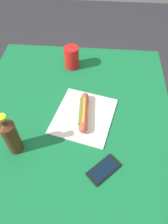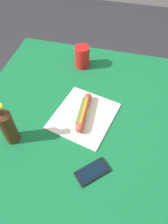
{
  "view_description": "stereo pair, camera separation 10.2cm",
  "coord_description": "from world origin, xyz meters",
  "px_view_note": "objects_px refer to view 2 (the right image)",
  "views": [
    {
      "loc": [
        -0.63,
        -0.11,
        1.6
      ],
      "look_at": [
        0.0,
        -0.06,
        0.81
      ],
      "focal_mm": 34.24,
      "sensor_mm": 36.0,
      "label": 1
    },
    {
      "loc": [
        -0.62,
        -0.21,
        1.6
      ],
      "look_at": [
        0.0,
        -0.06,
        0.81
      ],
      "focal_mm": 34.24,
      "sensor_mm": 36.0,
      "label": 2
    }
  ],
  "objects_px": {
    "hot_dog": "(84,112)",
    "cell_phone": "(92,172)",
    "soda_bottle": "(7,126)",
    "drinking_cup": "(82,57)"
  },
  "relations": [
    {
      "from": "hot_dog",
      "to": "soda_bottle",
      "type": "height_order",
      "value": "soda_bottle"
    },
    {
      "from": "cell_phone",
      "to": "soda_bottle",
      "type": "relative_size",
      "value": 0.63
    },
    {
      "from": "soda_bottle",
      "to": "hot_dog",
      "type": "bearing_deg",
      "value": -53.87
    },
    {
      "from": "soda_bottle",
      "to": "drinking_cup",
      "type": "xyz_separation_m",
      "value": [
        0.57,
        -0.18,
        -0.04
      ]
    },
    {
      "from": "cell_phone",
      "to": "drinking_cup",
      "type": "height_order",
      "value": "drinking_cup"
    },
    {
      "from": "cell_phone",
      "to": "soda_bottle",
      "type": "height_order",
      "value": "soda_bottle"
    },
    {
      "from": "hot_dog",
      "to": "drinking_cup",
      "type": "relative_size",
      "value": 1.82
    },
    {
      "from": "hot_dog",
      "to": "cell_phone",
      "type": "relative_size",
      "value": 1.63
    },
    {
      "from": "cell_phone",
      "to": "hot_dog",
      "type": "bearing_deg",
      "value": 20.81
    },
    {
      "from": "hot_dog",
      "to": "cell_phone",
      "type": "bearing_deg",
      "value": -159.19
    }
  ]
}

